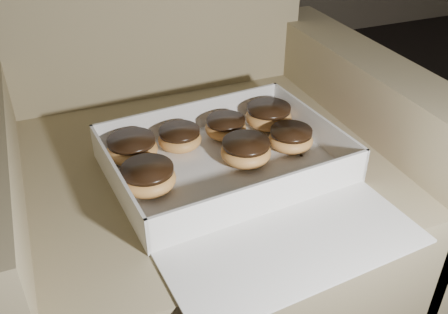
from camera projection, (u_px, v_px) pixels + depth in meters
name	position (u px, v px, depth m)	size (l,w,h in m)	color
armchair	(192.00, 187.00, 1.17)	(0.96, 0.81, 1.00)	#897D57
bakery_box	(237.00, 174.00, 0.96)	(0.48, 0.55, 0.07)	white
donut_a	(269.00, 116.00, 1.11)	(0.10, 0.10, 0.05)	#DA904C
donut_b	(132.00, 149.00, 1.00)	(0.10, 0.10, 0.05)	#DA904C
donut_c	(291.00, 138.00, 1.03)	(0.09, 0.09, 0.05)	#DA904C
donut_d	(226.00, 127.00, 1.07)	(0.09, 0.09, 0.04)	#DA904C
donut_e	(148.00, 178.00, 0.91)	(0.10, 0.10, 0.05)	#DA904C
donut_f	(180.00, 138.00, 1.04)	(0.09, 0.09, 0.05)	#DA904C
donut_g	(246.00, 151.00, 0.99)	(0.10, 0.10, 0.05)	#DA904C
crumb_a	(334.00, 174.00, 0.96)	(0.01, 0.01, 0.00)	black
crumb_b	(262.00, 187.00, 0.93)	(0.01, 0.01, 0.00)	black
crumb_c	(301.00, 155.00, 1.02)	(0.01, 0.01, 0.00)	black
crumb_d	(177.00, 235.00, 0.82)	(0.01, 0.01, 0.00)	black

